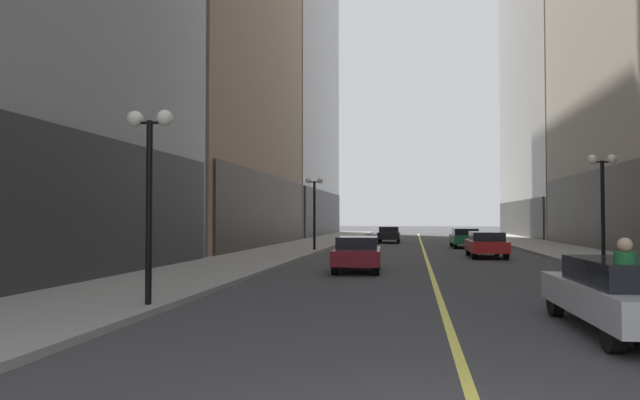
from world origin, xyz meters
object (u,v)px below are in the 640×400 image
Objects in this scene: car_maroon at (357,253)px; car_green at (465,237)px; street_lamp_left_near at (149,163)px; street_lamp_right_mid at (602,186)px; pedestrian_in_green_parka at (626,283)px; car_red at (486,243)px; car_black at (389,234)px; street_lamp_left_far at (314,197)px; car_silver at (627,293)px.

car_green is (5.58, 18.58, 0.00)m from car_maroon.
car_green is 30.26m from street_lamp_left_near.
car_green is 18.05m from street_lamp_right_mid.
pedestrian_in_green_parka reaches higher than car_green.
car_red is at bearing 88.97° from pedestrian_in_green_parka.
car_green is (-0.23, 9.87, 0.00)m from car_red.
car_black is at bearing 110.08° from street_lamp_right_mid.
car_green is at bearing 37.18° from street_lamp_left_far.
car_red is 0.94× the size of car_green.
street_lamp_left_near is (-9.08, 2.12, 2.24)m from pedestrian_in_green_parka.
car_silver is at bearing -62.29° from car_maroon.
street_lamp_left_near reaches higher than car_black.
car_maroon is 25.67m from car_black.
street_lamp_left_far is (-3.64, 11.59, 2.54)m from car_maroon.
car_maroon is at bearing -123.70° from car_red.
street_lamp_left_far and street_lamp_right_mid have the same top height.
car_silver is at bearing -105.25° from street_lamp_right_mid.
car_silver is 1.00× the size of car_green.
street_lamp_left_near is (-3.81, -35.79, 2.54)m from car_black.
street_lamp_right_mid reaches higher than car_black.
street_lamp_left_near is (-3.64, -10.12, 2.54)m from car_maroon.
car_black is 1.06× the size of street_lamp_left_near.
street_lamp_right_mid reaches higher than car_red.
car_green is at bearing 89.73° from pedestrian_in_green_parka.
car_green is at bearing 91.34° from car_red.
street_lamp_right_mid is at bearing 41.18° from street_lamp_left_near.
street_lamp_right_mid is at bearing -78.45° from car_green.
car_black is (-5.41, 7.08, -0.00)m from car_green.
pedestrian_in_green_parka is at bearing -105.62° from street_lamp_right_mid.
street_lamp_right_mid is (12.80, -10.51, 0.00)m from street_lamp_left_far.
street_lamp_left_far is at bearing 163.11° from car_red.
car_silver is at bearing -67.34° from street_lamp_left_far.
street_lamp_left_near is 1.00× the size of street_lamp_right_mid.
street_lamp_left_far is at bearing 110.85° from pedestrian_in_green_parka.
car_silver is 12.89m from street_lamp_right_mid.
street_lamp_left_far is (-9.45, 2.87, 2.54)m from car_red.
car_black is 1.06× the size of street_lamp_right_mid.
car_maroon is at bearing -173.29° from street_lamp_right_mid.
car_silver is 9.86m from street_lamp_left_near.
pedestrian_in_green_parka is (5.44, -12.24, 0.30)m from car_maroon.
car_silver is 2.73× the size of pedestrian_in_green_parka.
car_maroon and car_green have the same top height.
car_maroon is at bearing 70.22° from street_lamp_left_near.
car_maroon is 12.41m from street_lamp_left_far.
street_lamp_right_mid is (3.35, -7.64, 2.54)m from car_red.
car_silver is at bearing -89.51° from car_green.
car_red is 1.01× the size of street_lamp_right_mid.
street_lamp_right_mid is (9.16, 1.08, 2.54)m from car_maroon.
street_lamp_right_mid reaches higher than pedestrian_in_green_parka.
car_silver is at bearing -5.98° from street_lamp_left_near.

